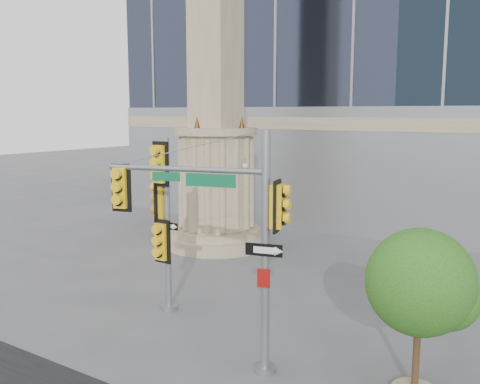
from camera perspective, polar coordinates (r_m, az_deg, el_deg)
The scene contains 5 objects.
ground at distance 13.20m, azimuth -4.29°, elevation -17.29°, with size 120.00×120.00×0.00m, color #545456.
monument at distance 22.69m, azimuth -2.58°, elevation 7.93°, with size 4.40×4.40×16.60m.
main_signal_pole at distance 11.78m, azimuth -1.82°, elevation -3.27°, with size 4.10×1.41×5.39m.
secondary_signal_pole at distance 15.35m, azimuth -8.20°, elevation -2.06°, with size 0.86×0.65×5.02m.
street_tree at distance 11.45m, azimuth 18.85°, elevation -9.55°, with size 2.22×2.17×3.47m.
Camera 1 is at (7.30, -9.38, 5.74)m, focal length 40.00 mm.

